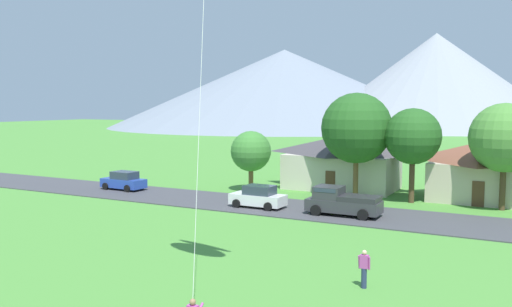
{
  "coord_description": "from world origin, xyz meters",
  "views": [
    {
      "loc": [
        11.21,
        -6.5,
        7.93
      ],
      "look_at": [
        0.8,
        13.11,
        5.89
      ],
      "focal_mm": 37.94,
      "sensor_mm": 36.0,
      "label": 1
    }
  ],
  "objects_px": {
    "parked_car_blue_mid_west": "(124,181)",
    "tree_near_right": "(251,151)",
    "parked_car_white_west_end": "(258,197)",
    "house_leftmost": "(484,169)",
    "house_left_center": "(342,161)",
    "tree_center": "(413,137)",
    "pickup_truck_charcoal_west_side": "(342,201)",
    "tree_left_of_center": "(356,128)",
    "watcher_person": "(364,268)",
    "tree_right_of_center": "(505,138)"
  },
  "relations": [
    {
      "from": "parked_car_blue_mid_west",
      "to": "pickup_truck_charcoal_west_side",
      "type": "xyz_separation_m",
      "value": [
        21.46,
        -1.55,
        0.19
      ]
    },
    {
      "from": "tree_near_right",
      "to": "house_left_center",
      "type": "bearing_deg",
      "value": 37.6
    },
    {
      "from": "house_leftmost",
      "to": "tree_left_of_center",
      "type": "xyz_separation_m",
      "value": [
        -9.56,
        -4.51,
        3.37
      ]
    },
    {
      "from": "tree_center",
      "to": "tree_near_right",
      "type": "bearing_deg",
      "value": -176.2
    },
    {
      "from": "tree_near_right",
      "to": "watcher_person",
      "type": "distance_m",
      "value": 26.71
    },
    {
      "from": "house_leftmost",
      "to": "tree_center",
      "type": "height_order",
      "value": "tree_center"
    },
    {
      "from": "tree_left_of_center",
      "to": "house_left_center",
      "type": "bearing_deg",
      "value": 122.18
    },
    {
      "from": "parked_car_white_west_end",
      "to": "house_leftmost",
      "type": "bearing_deg",
      "value": 39.91
    },
    {
      "from": "house_leftmost",
      "to": "parked_car_blue_mid_west",
      "type": "height_order",
      "value": "house_leftmost"
    },
    {
      "from": "house_left_center",
      "to": "tree_center",
      "type": "height_order",
      "value": "tree_center"
    },
    {
      "from": "parked_car_blue_mid_west",
      "to": "tree_near_right",
      "type": "bearing_deg",
      "value": 25.96
    },
    {
      "from": "tree_center",
      "to": "parked_car_white_west_end",
      "type": "height_order",
      "value": "tree_center"
    },
    {
      "from": "parked_car_white_west_end",
      "to": "pickup_truck_charcoal_west_side",
      "type": "relative_size",
      "value": 0.81
    },
    {
      "from": "tree_center",
      "to": "tree_near_right",
      "type": "height_order",
      "value": "tree_center"
    },
    {
      "from": "tree_left_of_center",
      "to": "tree_center",
      "type": "height_order",
      "value": "tree_left_of_center"
    },
    {
      "from": "tree_left_of_center",
      "to": "watcher_person",
      "type": "relative_size",
      "value": 5.3
    },
    {
      "from": "watcher_person",
      "to": "house_leftmost",
      "type": "bearing_deg",
      "value": 84.82
    },
    {
      "from": "parked_car_white_west_end",
      "to": "parked_car_blue_mid_west",
      "type": "relative_size",
      "value": 0.99
    },
    {
      "from": "parked_car_blue_mid_west",
      "to": "watcher_person",
      "type": "height_order",
      "value": "parked_car_blue_mid_west"
    },
    {
      "from": "house_leftmost",
      "to": "tree_right_of_center",
      "type": "height_order",
      "value": "tree_right_of_center"
    },
    {
      "from": "parked_car_white_west_end",
      "to": "pickup_truck_charcoal_west_side",
      "type": "bearing_deg",
      "value": 1.82
    },
    {
      "from": "parked_car_blue_mid_west",
      "to": "house_left_center",
      "type": "bearing_deg",
      "value": 30.89
    },
    {
      "from": "parked_car_blue_mid_west",
      "to": "watcher_person",
      "type": "distance_m",
      "value": 31.36
    },
    {
      "from": "house_leftmost",
      "to": "tree_left_of_center",
      "type": "height_order",
      "value": "tree_left_of_center"
    },
    {
      "from": "tree_near_right",
      "to": "parked_car_white_west_end",
      "type": "xyz_separation_m",
      "value": [
        4.37,
        -6.89,
        -2.77
      ]
    },
    {
      "from": "tree_left_of_center",
      "to": "parked_car_blue_mid_west",
      "type": "distance_m",
      "value": 21.55
    },
    {
      "from": "tree_left_of_center",
      "to": "tree_right_of_center",
      "type": "relative_size",
      "value": 1.11
    },
    {
      "from": "house_left_center",
      "to": "tree_center",
      "type": "distance_m",
      "value": 8.96
    },
    {
      "from": "house_left_center",
      "to": "tree_near_right",
      "type": "height_order",
      "value": "tree_near_right"
    },
    {
      "from": "house_left_center",
      "to": "parked_car_white_west_end",
      "type": "height_order",
      "value": "house_left_center"
    },
    {
      "from": "house_left_center",
      "to": "tree_center",
      "type": "xyz_separation_m",
      "value": [
        7.36,
        -4.31,
        2.74
      ]
    },
    {
      "from": "house_leftmost",
      "to": "pickup_truck_charcoal_west_side",
      "type": "distance_m",
      "value": 14.68
    },
    {
      "from": "tree_center",
      "to": "tree_right_of_center",
      "type": "height_order",
      "value": "tree_right_of_center"
    },
    {
      "from": "house_leftmost",
      "to": "tree_center",
      "type": "relative_size",
      "value": 1.14
    },
    {
      "from": "tree_center",
      "to": "parked_car_white_west_end",
      "type": "xyz_separation_m",
      "value": [
        -9.81,
        -7.83,
        -4.46
      ]
    },
    {
      "from": "tree_center",
      "to": "house_left_center",
      "type": "bearing_deg",
      "value": 149.67
    },
    {
      "from": "house_left_center",
      "to": "tree_center",
      "type": "bearing_deg",
      "value": -30.33
    },
    {
      "from": "pickup_truck_charcoal_west_side",
      "to": "parked_car_blue_mid_west",
      "type": "bearing_deg",
      "value": 175.86
    },
    {
      "from": "watcher_person",
      "to": "tree_left_of_center",
      "type": "bearing_deg",
      "value": 108.48
    },
    {
      "from": "house_leftmost",
      "to": "pickup_truck_charcoal_west_side",
      "type": "height_order",
      "value": "house_leftmost"
    },
    {
      "from": "tree_center",
      "to": "tree_right_of_center",
      "type": "relative_size",
      "value": 0.95
    },
    {
      "from": "parked_car_white_west_end",
      "to": "parked_car_blue_mid_west",
      "type": "bearing_deg",
      "value": 173.25
    },
    {
      "from": "parked_car_blue_mid_west",
      "to": "watcher_person",
      "type": "xyz_separation_m",
      "value": [
        27.26,
        -15.5,
        0.01
      ]
    },
    {
      "from": "house_leftmost",
      "to": "pickup_truck_charcoal_west_side",
      "type": "bearing_deg",
      "value": -123.98
    },
    {
      "from": "pickup_truck_charcoal_west_side",
      "to": "watcher_person",
      "type": "height_order",
      "value": "pickup_truck_charcoal_west_side"
    },
    {
      "from": "tree_left_of_center",
      "to": "parked_car_white_west_end",
      "type": "relative_size",
      "value": 2.1
    },
    {
      "from": "tree_near_right",
      "to": "tree_left_of_center",
      "type": "bearing_deg",
      "value": 5.53
    },
    {
      "from": "tree_right_of_center",
      "to": "tree_left_of_center",
      "type": "bearing_deg",
      "value": -179.6
    },
    {
      "from": "tree_near_right",
      "to": "parked_car_blue_mid_west",
      "type": "distance_m",
      "value": 12.03
    },
    {
      "from": "tree_left_of_center",
      "to": "tree_center",
      "type": "distance_m",
      "value": 4.68
    }
  ]
}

